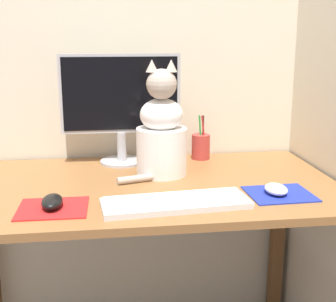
% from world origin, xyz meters
% --- Properties ---
extents(wall_back, '(7.00, 0.04, 2.50)m').
position_xyz_m(wall_back, '(0.00, 0.40, 1.25)').
color(wall_back, beige).
rests_on(wall_back, ground_plane).
extents(desk, '(1.30, 0.74, 0.76)m').
position_xyz_m(desk, '(0.00, 0.00, 0.66)').
color(desk, brown).
rests_on(desk, ground_plane).
extents(monitor, '(0.46, 0.17, 0.42)m').
position_xyz_m(monitor, '(-0.07, 0.27, 1.00)').
color(monitor, '#B2B2B7').
rests_on(monitor, desk).
extents(keyboard, '(0.44, 0.18, 0.02)m').
position_xyz_m(keyboard, '(0.07, -0.23, 0.77)').
color(keyboard, silver).
rests_on(keyboard, desk).
extents(mousepad_left, '(0.20, 0.18, 0.00)m').
position_xyz_m(mousepad_left, '(-0.28, -0.20, 0.76)').
color(mousepad_left, red).
rests_on(mousepad_left, desk).
extents(mousepad_right, '(0.20, 0.18, 0.00)m').
position_xyz_m(mousepad_right, '(0.41, -0.17, 0.76)').
color(mousepad_right, '#1E2D9E').
rests_on(mousepad_right, desk).
extents(computer_mouse_left, '(0.06, 0.11, 0.03)m').
position_xyz_m(computer_mouse_left, '(-0.28, -0.20, 0.78)').
color(computer_mouse_left, black).
rests_on(computer_mouse_left, mousepad_left).
extents(computer_mouse_right, '(0.07, 0.10, 0.03)m').
position_xyz_m(computer_mouse_right, '(0.40, -0.17, 0.78)').
color(computer_mouse_right, white).
rests_on(computer_mouse_right, mousepad_right).
extents(cat, '(0.26, 0.21, 0.41)m').
position_xyz_m(cat, '(0.07, 0.09, 0.91)').
color(cat, white).
rests_on(cat, desk).
extents(pen_cup, '(0.07, 0.07, 0.18)m').
position_xyz_m(pen_cup, '(0.25, 0.29, 0.81)').
color(pen_cup, '#B23833').
rests_on(pen_cup, desk).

